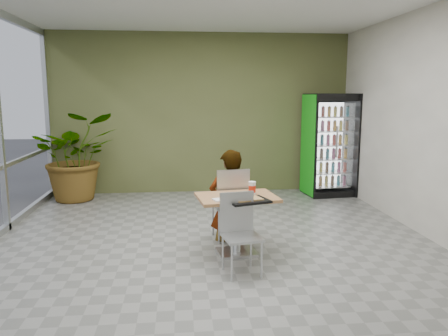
{
  "coord_description": "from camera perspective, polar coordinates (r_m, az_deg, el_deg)",
  "views": [
    {
      "loc": [
        -0.42,
        -5.36,
        1.99
      ],
      "look_at": [
        0.16,
        0.45,
        1.0
      ],
      "focal_mm": 35.0,
      "sensor_mm": 36.0,
      "label": 1
    }
  ],
  "objects": [
    {
      "name": "ground",
      "position": [
        5.74,
        -1.18,
        -10.68
      ],
      "size": [
        7.0,
        7.0,
        0.0
      ],
      "primitive_type": "plane",
      "color": "gray",
      "rests_on": "ground"
    },
    {
      "name": "chair_near",
      "position": [
        4.94,
        2.0,
        -7.59
      ],
      "size": [
        0.47,
        0.47,
        0.9
      ],
      "rotation": [
        0.0,
        0.0,
        0.19
      ],
      "color": "#B6B9BB",
      "rests_on": "ground"
    },
    {
      "name": "cafeteria_tray",
      "position": [
        5.11,
        3.11,
        -4.29
      ],
      "size": [
        0.56,
        0.47,
        0.03
      ],
      "primitive_type": "cube",
      "rotation": [
        0.0,
        0.0,
        0.31
      ],
      "color": "black",
      "rests_on": "dining_table"
    },
    {
      "name": "soda_cup",
      "position": [
        5.47,
        3.69,
        -2.66
      ],
      "size": [
        0.09,
        0.09,
        0.16
      ],
      "color": "white",
      "rests_on": "dining_table"
    },
    {
      "name": "beverage_fridge",
      "position": [
        8.88,
        13.67,
        2.96
      ],
      "size": [
        0.98,
        0.79,
        2.0
      ],
      "rotation": [
        0.0,
        0.0,
        0.1
      ],
      "color": "black",
      "rests_on": "ground"
    },
    {
      "name": "dining_table",
      "position": [
        5.45,
        1.68,
        -5.85
      ],
      "size": [
        1.04,
        0.79,
        0.75
      ],
      "rotation": [
        0.0,
        0.0,
        0.13
      ],
      "color": "#B06C4B",
      "rests_on": "ground"
    },
    {
      "name": "potted_plant",
      "position": [
        8.69,
        -18.73,
        1.46
      ],
      "size": [
        1.82,
        1.68,
        1.67
      ],
      "primitive_type": "imported",
      "rotation": [
        0.0,
        0.0,
        0.3
      ],
      "color": "#3A6B2B",
      "rests_on": "ground"
    },
    {
      "name": "pizza_plate",
      "position": [
        5.4,
        0.9,
        -3.48
      ],
      "size": [
        0.31,
        0.24,
        0.03
      ],
      "color": "white",
      "rests_on": "dining_table"
    },
    {
      "name": "chair_far",
      "position": [
        5.93,
        0.95,
        -4.03
      ],
      "size": [
        0.5,
        0.51,
        1.01
      ],
      "rotation": [
        0.0,
        0.0,
        3.28
      ],
      "color": "#B6B9BB",
      "rests_on": "ground"
    },
    {
      "name": "room_envelope",
      "position": [
        5.39,
        -1.24,
        5.47
      ],
      "size": [
        6.0,
        7.0,
        3.2
      ],
      "primitive_type": null,
      "color": "silver",
      "rests_on": "ground"
    },
    {
      "name": "napkin_stack",
      "position": [
        5.16,
        -0.55,
        -4.17
      ],
      "size": [
        0.18,
        0.18,
        0.02
      ],
      "primitive_type": "cube",
      "rotation": [
        0.0,
        0.0,
        0.32
      ],
      "color": "white",
      "rests_on": "dining_table"
    },
    {
      "name": "seated_woman",
      "position": [
        6.01,
        0.75,
        -4.94
      ],
      "size": [
        0.62,
        0.45,
        1.56
      ],
      "primitive_type": "imported",
      "rotation": [
        0.0,
        0.0,
        3.28
      ],
      "color": "black",
      "rests_on": "ground"
    }
  ]
}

